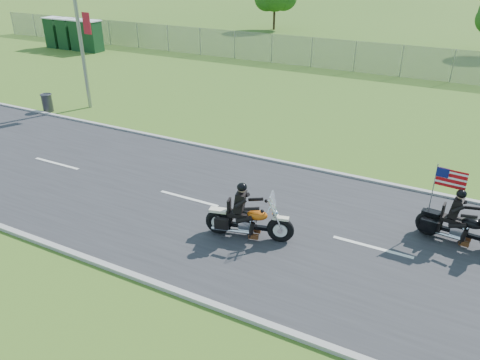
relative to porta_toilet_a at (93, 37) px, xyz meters
The scene contains 12 objects.
ground 27.83m from the porta_toilet_a, 37.69° to the right, with size 420.00×420.00×0.00m, color #345A1C.
road 27.83m from the porta_toilet_a, 37.69° to the right, with size 120.00×8.00×0.04m, color #28282B.
curb_north 25.55m from the porta_toilet_a, 30.48° to the right, with size 120.00×0.18×0.12m, color #9E9B93.
curb_south 30.47m from the porta_toilet_a, 43.74° to the right, with size 120.00×0.18×0.12m, color #9E9B93.
fence 17.26m from the porta_toilet_a, 10.01° to the left, with size 60.00×0.03×2.00m, color gray.
porta_toilet_a is the anchor object (origin of this frame).
porta_toilet_b 1.40m from the porta_toilet_a, behind, with size 1.10×1.10×2.30m, color #103517.
porta_toilet_c 2.80m from the porta_toilet_a, behind, with size 1.10×1.10×2.30m, color #103517.
porta_toilet_d 4.20m from the porta_toilet_a, behind, with size 1.10×1.10×2.30m, color #103517.
motorcycle_lead 29.04m from the porta_toilet_a, 38.55° to the right, with size 2.53×1.02×1.73m.
motorcycle_follow 32.15m from the porta_toilet_a, 29.18° to the right, with size 2.45×0.84×2.05m.
trash_can 15.21m from the porta_toilet_a, 55.38° to the right, with size 0.50×0.50×0.87m, color #39383E.
Camera 1 is at (5.71, -11.15, 7.41)m, focal length 35.00 mm.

